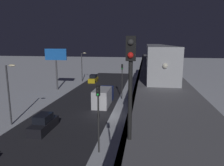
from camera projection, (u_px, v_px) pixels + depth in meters
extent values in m
plane|color=silver|center=(108.00, 116.00, 29.36)|extent=(240.00, 240.00, 0.00)
cube|color=#28282D|center=(73.00, 114.00, 30.17)|extent=(11.00, 82.61, 0.01)
cube|color=slate|center=(158.00, 75.00, 27.18)|extent=(5.00, 82.61, 0.80)
cube|color=#38383D|center=(139.00, 75.00, 27.55)|extent=(0.24, 80.96, 0.80)
cylinder|color=slate|center=(151.00, 69.00, 59.81)|extent=(1.40, 1.40, 5.61)
cylinder|color=slate|center=(153.00, 78.00, 43.80)|extent=(1.40, 1.40, 5.61)
cylinder|color=slate|center=(157.00, 99.00, 27.79)|extent=(1.40, 1.40, 5.61)
cube|color=#B7BABF|center=(159.00, 59.00, 26.06)|extent=(2.90, 18.00, 3.40)
cube|color=black|center=(159.00, 56.00, 25.98)|extent=(2.94, 16.20, 0.90)
cube|color=#B7BABF|center=(154.00, 52.00, 44.09)|extent=(2.90, 18.00, 3.40)
cube|color=black|center=(154.00, 51.00, 44.01)|extent=(2.94, 16.20, 0.90)
sphere|color=white|center=(165.00, 66.00, 17.26)|extent=(0.44, 0.44, 0.44)
cylinder|color=black|center=(130.00, 100.00, 7.95)|extent=(0.16, 0.16, 3.20)
cube|color=black|center=(131.00, 49.00, 7.58)|extent=(0.36, 0.28, 0.90)
sphere|color=#333333|center=(131.00, 42.00, 7.38)|extent=(0.22, 0.22, 0.22)
sphere|color=red|center=(131.00, 55.00, 7.46)|extent=(0.22, 0.22, 0.22)
cube|color=gold|center=(93.00, 80.00, 54.53)|extent=(1.80, 4.10, 1.10)
cube|color=black|center=(93.00, 76.00, 54.34)|extent=(1.58, 1.97, 0.87)
cylinder|color=black|center=(95.00, 82.00, 53.21)|extent=(0.20, 0.64, 0.64)
cylinder|color=black|center=(89.00, 82.00, 53.48)|extent=(0.20, 0.64, 0.64)
cylinder|color=black|center=(98.00, 80.00, 55.67)|extent=(0.20, 0.64, 0.64)
cylinder|color=black|center=(91.00, 80.00, 55.94)|extent=(0.20, 0.64, 0.64)
cube|color=black|center=(44.00, 126.00, 24.43)|extent=(1.80, 4.65, 1.10)
cube|color=black|center=(43.00, 118.00, 24.24)|extent=(1.58, 2.23, 0.87)
cube|color=navy|center=(106.00, 93.00, 37.52)|extent=(2.30, 2.20, 2.40)
cube|color=silver|center=(102.00, 98.00, 33.80)|extent=(2.40, 5.00, 2.80)
cylinder|color=#2D2D2D|center=(99.00, 125.00, 19.13)|extent=(0.16, 0.16, 5.50)
cube|color=black|center=(98.00, 91.00, 18.52)|extent=(0.32, 0.32, 0.90)
sphere|color=black|center=(98.00, 88.00, 18.29)|extent=(0.20, 0.20, 0.20)
sphere|color=black|center=(98.00, 91.00, 18.35)|extent=(0.20, 0.20, 0.20)
sphere|color=#19E53F|center=(98.00, 95.00, 18.40)|extent=(0.20, 0.20, 0.20)
cylinder|color=#2D2D2D|center=(122.00, 84.00, 37.71)|extent=(0.16, 0.16, 5.50)
cube|color=black|center=(122.00, 67.00, 37.10)|extent=(0.32, 0.32, 0.90)
sphere|color=black|center=(122.00, 65.00, 36.86)|extent=(0.20, 0.20, 0.20)
sphere|color=black|center=(122.00, 67.00, 36.92)|extent=(0.20, 0.20, 0.20)
sphere|color=#19E53F|center=(122.00, 68.00, 36.98)|extent=(0.20, 0.20, 0.20)
cylinder|color=#4C4C51|center=(57.00, 75.00, 45.17)|extent=(0.36, 0.36, 6.50)
cube|color=blue|center=(56.00, 54.00, 44.32)|extent=(4.80, 0.30, 2.40)
cylinder|color=#38383D|center=(9.00, 96.00, 25.60)|extent=(0.20, 0.20, 7.50)
ellipsoid|color=#F4E5B2|center=(12.00, 65.00, 24.76)|extent=(0.90, 0.44, 0.30)
cylinder|color=#38383D|center=(82.00, 67.00, 54.67)|extent=(0.20, 0.20, 7.50)
ellipsoid|color=#F4E5B2|center=(84.00, 53.00, 53.83)|extent=(0.90, 0.44, 0.30)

